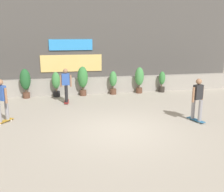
{
  "coord_description": "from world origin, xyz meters",
  "views": [
    {
      "loc": [
        -1.97,
        -8.52,
        3.39
      ],
      "look_at": [
        0.0,
        1.5,
        0.9
      ],
      "focal_mm": 41.99,
      "sensor_mm": 36.0,
      "label": 1
    }
  ],
  "objects_px": {
    "potted_plant_5": "(162,81)",
    "skater_far_left": "(198,98)",
    "potted_plant_0": "(25,81)",
    "potted_plant_4": "(139,78)",
    "potted_plant_2": "(83,79)",
    "potted_plant_3": "(113,82)",
    "potted_plant_1": "(56,83)",
    "skater_by_wall_right": "(2,99)",
    "skater_far_right": "(66,84)"
  },
  "relations": [
    {
      "from": "potted_plant_0",
      "to": "skater_far_right",
      "type": "height_order",
      "value": "skater_far_right"
    },
    {
      "from": "skater_by_wall_right",
      "to": "skater_far_right",
      "type": "height_order",
      "value": "same"
    },
    {
      "from": "potted_plant_4",
      "to": "skater_by_wall_right",
      "type": "bearing_deg",
      "value": -149.48
    },
    {
      "from": "potted_plant_0",
      "to": "skater_by_wall_right",
      "type": "distance_m",
      "value": 3.9
    },
    {
      "from": "potted_plant_2",
      "to": "skater_far_left",
      "type": "xyz_separation_m",
      "value": [
        3.95,
        -5.17,
        0.0
      ]
    },
    {
      "from": "potted_plant_3",
      "to": "potted_plant_5",
      "type": "height_order",
      "value": "potted_plant_3"
    },
    {
      "from": "potted_plant_3",
      "to": "skater_far_right",
      "type": "distance_m",
      "value": 2.97
    },
    {
      "from": "potted_plant_2",
      "to": "potted_plant_3",
      "type": "xyz_separation_m",
      "value": [
        1.69,
        0.0,
        -0.22
      ]
    },
    {
      "from": "skater_far_left",
      "to": "skater_far_right",
      "type": "bearing_deg",
      "value": 142.16
    },
    {
      "from": "potted_plant_0",
      "to": "skater_far_left",
      "type": "bearing_deg",
      "value": -36.68
    },
    {
      "from": "potted_plant_1",
      "to": "potted_plant_3",
      "type": "height_order",
      "value": "potted_plant_1"
    },
    {
      "from": "potted_plant_3",
      "to": "skater_far_left",
      "type": "relative_size",
      "value": 0.77
    },
    {
      "from": "skater_far_left",
      "to": "potted_plant_0",
      "type": "bearing_deg",
      "value": 143.32
    },
    {
      "from": "potted_plant_4",
      "to": "skater_far_right",
      "type": "relative_size",
      "value": 0.87
    },
    {
      "from": "potted_plant_0",
      "to": "potted_plant_1",
      "type": "bearing_deg",
      "value": 0.0
    },
    {
      "from": "potted_plant_5",
      "to": "potted_plant_3",
      "type": "bearing_deg",
      "value": -180.0
    },
    {
      "from": "potted_plant_3",
      "to": "potted_plant_2",
      "type": "bearing_deg",
      "value": 180.0
    },
    {
      "from": "potted_plant_1",
      "to": "potted_plant_4",
      "type": "xyz_separation_m",
      "value": [
        4.63,
        -0.0,
        0.1
      ]
    },
    {
      "from": "potted_plant_4",
      "to": "skater_far_right",
      "type": "bearing_deg",
      "value": -161.58
    },
    {
      "from": "potted_plant_3",
      "to": "potted_plant_4",
      "type": "height_order",
      "value": "potted_plant_4"
    },
    {
      "from": "potted_plant_1",
      "to": "skater_by_wall_right",
      "type": "bearing_deg",
      "value": -116.74
    },
    {
      "from": "potted_plant_2",
      "to": "skater_far_left",
      "type": "distance_m",
      "value": 6.51
    },
    {
      "from": "potted_plant_5",
      "to": "skater_far_left",
      "type": "bearing_deg",
      "value": -96.81
    },
    {
      "from": "potted_plant_4",
      "to": "potted_plant_2",
      "type": "bearing_deg",
      "value": 180.0
    },
    {
      "from": "potted_plant_0",
      "to": "skater_far_left",
      "type": "relative_size",
      "value": 0.92
    },
    {
      "from": "potted_plant_0",
      "to": "skater_far_right",
      "type": "bearing_deg",
      "value": -33.77
    },
    {
      "from": "potted_plant_0",
      "to": "potted_plant_4",
      "type": "distance_m",
      "value": 6.2
    },
    {
      "from": "potted_plant_5",
      "to": "skater_by_wall_right",
      "type": "relative_size",
      "value": 0.71
    },
    {
      "from": "potted_plant_2",
      "to": "potted_plant_4",
      "type": "height_order",
      "value": "potted_plant_2"
    },
    {
      "from": "potted_plant_3",
      "to": "skater_by_wall_right",
      "type": "height_order",
      "value": "skater_by_wall_right"
    },
    {
      "from": "potted_plant_5",
      "to": "potted_plant_2",
      "type": "bearing_deg",
      "value": -180.0
    },
    {
      "from": "skater_far_left",
      "to": "potted_plant_5",
      "type": "bearing_deg",
      "value": 83.19
    },
    {
      "from": "potted_plant_2",
      "to": "potted_plant_4",
      "type": "relative_size",
      "value": 1.08
    },
    {
      "from": "potted_plant_5",
      "to": "skater_far_right",
      "type": "relative_size",
      "value": 0.71
    },
    {
      "from": "potted_plant_0",
      "to": "skater_by_wall_right",
      "type": "relative_size",
      "value": 0.92
    },
    {
      "from": "potted_plant_0",
      "to": "potted_plant_1",
      "type": "relative_size",
      "value": 1.15
    },
    {
      "from": "potted_plant_0",
      "to": "potted_plant_2",
      "type": "distance_m",
      "value": 2.99
    },
    {
      "from": "potted_plant_3",
      "to": "skater_by_wall_right",
      "type": "bearing_deg",
      "value": -142.54
    },
    {
      "from": "potted_plant_1",
      "to": "skater_far_left",
      "type": "height_order",
      "value": "skater_far_left"
    },
    {
      "from": "potted_plant_1",
      "to": "potted_plant_2",
      "type": "relative_size",
      "value": 0.84
    },
    {
      "from": "potted_plant_0",
      "to": "skater_far_right",
      "type": "xyz_separation_m",
      "value": [
        2.06,
        -1.38,
        0.03
      ]
    },
    {
      "from": "potted_plant_5",
      "to": "skater_far_right",
      "type": "distance_m",
      "value": 5.68
    },
    {
      "from": "skater_far_right",
      "to": "skater_far_left",
      "type": "xyz_separation_m",
      "value": [
        4.88,
        -3.79,
        0.0
      ]
    },
    {
      "from": "skater_far_right",
      "to": "skater_by_wall_right",
      "type": "bearing_deg",
      "value": -134.36
    },
    {
      "from": "potted_plant_2",
      "to": "skater_far_right",
      "type": "bearing_deg",
      "value": -124.08
    },
    {
      "from": "potted_plant_4",
      "to": "skater_far_right",
      "type": "xyz_separation_m",
      "value": [
        -4.14,
        -1.38,
        0.08
      ]
    },
    {
      "from": "potted_plant_2",
      "to": "potted_plant_4",
      "type": "bearing_deg",
      "value": -0.0
    },
    {
      "from": "potted_plant_2",
      "to": "potted_plant_5",
      "type": "bearing_deg",
      "value": 0.0
    },
    {
      "from": "potted_plant_0",
      "to": "potted_plant_3",
      "type": "height_order",
      "value": "potted_plant_0"
    },
    {
      "from": "potted_plant_1",
      "to": "skater_by_wall_right",
      "type": "xyz_separation_m",
      "value": [
        -1.96,
        -3.88,
        0.18
      ]
    }
  ]
}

